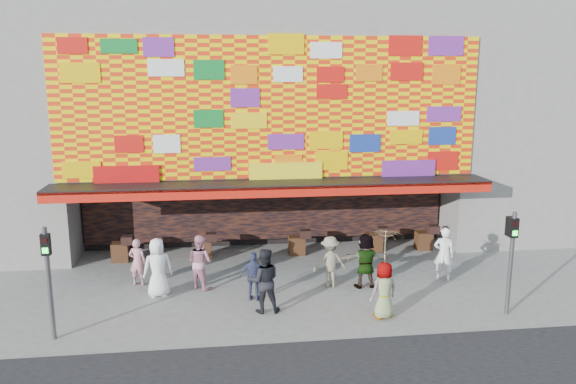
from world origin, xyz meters
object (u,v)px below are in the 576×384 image
parasol (386,245)px  signal_right (512,252)px  ped_h (444,254)px  ped_i (200,262)px  ped_d (330,262)px  ped_e (254,276)px  ped_f (365,261)px  signal_left (48,271)px  ped_b (138,262)px  ped_g (384,290)px  ped_c (264,281)px  ped_a (158,267)px

parasol → signal_right: bearing=-3.2°
ped_h → ped_i: 7.97m
ped_d → ped_e: size_ratio=1.11×
ped_d → ped_h: ped_h is taller
parasol → ped_f: bearing=88.0°
signal_left → ped_b: 4.13m
ped_g → ped_b: bearing=-42.7°
parasol → ped_c: bearing=165.9°
signal_right → ped_i: signal_right is taller
ped_a → ped_f: (6.50, -0.09, -0.03)m
ped_f → ped_e: bearing=7.9°
ped_c → ped_g: size_ratio=1.16×
signal_left → ped_f: size_ratio=1.69×
ped_a → ped_d: size_ratio=1.10×
ped_h → ped_e: bearing=29.1°
ped_c → ped_f: 3.68m
ped_f → ped_h: 2.74m
ped_c → ped_e: 0.93m
ped_h → parasol: 4.02m
signal_left → ped_d: 8.32m
ped_c → ped_f: bearing=-154.4°
ped_b → ped_h: bearing=-171.7°
ped_c → ped_i: (-1.87, 2.08, -0.07)m
signal_left → ped_a: signal_left is taller
signal_left → ped_i: bearing=40.2°
ped_g → ped_f: bearing=-109.3°
ped_h → ped_b: bearing=16.4°
signal_left → ped_d: size_ratio=1.80×
ped_f → signal_right: bearing=142.4°
ped_a → ped_h: bearing=167.7°
signal_left → ped_e: signal_left is taller
signal_left → ped_c: bearing=10.5°
ped_h → ped_i: ped_h is taller
signal_right → ped_h: bearing=105.2°
signal_right → ped_b: signal_right is taller
parasol → ped_d: bearing=112.3°
ped_b → ped_e: size_ratio=1.04×
signal_left → ped_h: size_ratio=1.66×
ped_f → ped_h: size_ratio=0.98×
signal_right → ped_i: (-8.73, 3.10, -0.98)m
ped_b → ped_c: bearing=159.2°
ped_a → ped_g: size_ratio=1.13×
ped_b → parasol: parasol is taller
signal_left → ped_b: (1.66, 3.62, -1.08)m
ped_b → ped_i: 2.07m
ped_i → ped_b: bearing=25.1°
signal_left → ped_i: 4.91m
ped_g → ped_h: ped_h is taller
signal_right → parasol: 3.59m
ped_f → ped_g: size_ratio=1.10×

